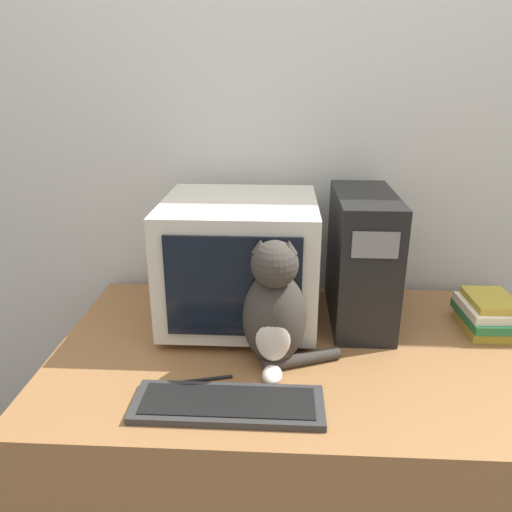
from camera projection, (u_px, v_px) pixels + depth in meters
wall_back at (308, 133)px, 1.71m from camera, size 7.00×0.05×2.50m
desk at (304, 446)px, 1.56m from camera, size 1.45×0.85×0.70m
crt_monitor at (240, 260)px, 1.53m from camera, size 0.46×0.44×0.39m
computer_tower at (362, 258)px, 1.54m from camera, size 0.18×0.40×0.41m
keyboard at (228, 404)px, 1.18m from camera, size 0.45×0.15×0.02m
cat at (275, 311)px, 1.31m from camera, size 0.27×0.23×0.36m
book_stack at (487, 314)px, 1.52m from camera, size 0.17×0.21×0.11m
pen at (202, 380)px, 1.28m from camera, size 0.15×0.05×0.01m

